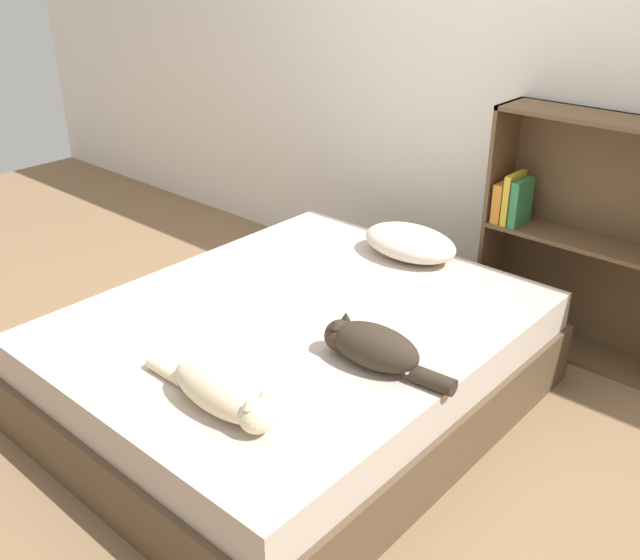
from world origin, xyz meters
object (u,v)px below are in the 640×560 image
(cat_light, at_px, (221,393))
(cat_dark, at_px, (372,346))
(pillow, at_px, (410,242))
(bookshelf, at_px, (588,235))
(bed, at_px, (297,360))

(cat_light, relative_size, cat_dark, 1.15)
(pillow, relative_size, cat_dark, 0.91)
(pillow, distance_m, cat_light, 1.40)
(cat_light, bearing_deg, pillow, 101.18)
(bookshelf, bearing_deg, bed, -117.78)
(cat_dark, relative_size, bookshelf, 0.46)
(bookshelf, bearing_deg, pillow, -143.07)
(cat_light, relative_size, bookshelf, 0.53)
(bed, xyz_separation_m, bookshelf, (0.65, 1.23, 0.35))
(bookshelf, bearing_deg, cat_light, -101.80)
(pillow, bearing_deg, cat_light, -79.70)
(bed, distance_m, pillow, 0.81)
(bed, distance_m, cat_dark, 0.54)
(pillow, xyz_separation_m, bookshelf, (0.64, 0.48, 0.06))
(pillow, bearing_deg, bed, -90.94)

